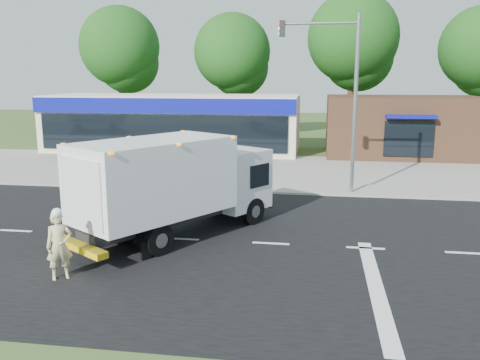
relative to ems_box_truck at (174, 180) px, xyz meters
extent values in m
plane|color=#385123|center=(3.28, -0.29, -1.96)|extent=(120.00, 120.00, 0.00)
cube|color=black|center=(3.28, -0.29, -1.95)|extent=(60.00, 14.00, 0.02)
cube|color=gray|center=(3.28, 7.91, -1.90)|extent=(60.00, 2.40, 0.12)
cube|color=gray|center=(3.28, 13.71, -1.95)|extent=(60.00, 9.00, 0.02)
cube|color=silver|center=(-5.72, -0.29, -1.94)|extent=(1.20, 0.15, 0.01)
cube|color=silver|center=(-2.72, -0.29, -1.94)|extent=(1.20, 0.15, 0.01)
cube|color=silver|center=(0.28, -0.29, -1.94)|extent=(1.20, 0.15, 0.01)
cube|color=silver|center=(3.28, -0.29, -1.94)|extent=(1.20, 0.15, 0.01)
cube|color=silver|center=(6.28, -0.29, -1.94)|extent=(1.20, 0.15, 0.01)
cube|color=silver|center=(9.28, -0.29, -1.94)|extent=(1.20, 0.15, 0.01)
cube|color=silver|center=(6.28, -3.29, -1.94)|extent=(0.40, 7.00, 0.01)
cube|color=black|center=(-0.46, -0.70, -1.23)|extent=(3.70, 4.88, 0.36)
cube|color=silver|center=(1.55, 2.36, -0.36)|extent=(2.99, 2.94, 2.17)
cube|color=black|center=(2.09, 3.18, -0.15)|extent=(1.72, 1.21, 0.93)
cube|color=white|center=(-0.46, -0.70, 0.21)|extent=(4.91, 5.67, 2.42)
cube|color=silver|center=(-1.89, -2.87, 0.16)|extent=(1.76, 1.19, 1.96)
cube|color=yellow|center=(-1.99, -3.03, -1.39)|extent=(2.27, 1.66, 0.19)
cube|color=orange|center=(-0.46, -0.70, 1.40)|extent=(4.83, 5.52, 0.08)
cylinder|color=black|center=(0.76, 2.94, -1.46)|extent=(0.80, 1.00, 0.99)
cylinder|color=black|center=(2.40, 1.86, -1.46)|extent=(0.80, 1.00, 0.99)
cylinder|color=black|center=(-1.72, -0.74, -1.46)|extent=(0.80, 1.00, 0.99)
cylinder|color=black|center=(0.00, -1.87, -1.46)|extent=(0.80, 1.00, 0.99)
imported|color=#CCC288|center=(-2.04, -4.02, -1.03)|extent=(0.81, 0.75, 1.85)
sphere|color=white|center=(-2.04, -4.02, -0.13)|extent=(0.28, 0.28, 0.28)
cube|color=beige|center=(-5.72, 19.71, 0.04)|extent=(18.00, 6.00, 4.00)
cube|color=#090F86|center=(-5.72, 16.66, 1.44)|extent=(18.00, 0.30, 1.00)
cube|color=black|center=(-5.72, 16.66, -0.36)|extent=(17.00, 0.12, 2.40)
cube|color=#382316|center=(10.28, 19.71, 0.04)|extent=(10.00, 6.00, 4.00)
cube|color=#090F86|center=(10.28, 16.61, 0.94)|extent=(3.00, 1.20, 0.20)
cube|color=black|center=(10.28, 16.66, -0.46)|extent=(3.00, 0.12, 2.20)
cylinder|color=gray|center=(6.28, 7.31, 2.04)|extent=(0.18, 0.18, 8.00)
cylinder|color=gray|center=(4.58, 7.31, 5.64)|extent=(3.40, 0.12, 0.12)
cube|color=black|center=(2.98, 7.31, 5.44)|extent=(0.25, 0.25, 0.70)
cylinder|color=#332114|center=(-12.72, 27.71, 1.72)|extent=(0.56, 0.56, 7.35)
sphere|color=#1B4A15|center=(-12.72, 27.71, 5.92)|extent=(6.93, 6.93, 6.93)
sphere|color=#1B4A15|center=(-12.22, 28.21, 4.55)|extent=(5.46, 5.46, 5.46)
cylinder|color=#332114|center=(-2.72, 27.71, 1.47)|extent=(0.56, 0.56, 6.86)
sphere|color=#1B4A15|center=(-2.72, 27.71, 5.39)|extent=(6.47, 6.47, 6.47)
sphere|color=#1B4A15|center=(-2.22, 28.21, 4.12)|extent=(5.10, 5.10, 5.10)
cylinder|color=#332114|center=(7.28, 27.71, 1.96)|extent=(0.56, 0.56, 7.84)
sphere|color=#1B4A15|center=(7.28, 27.71, 6.44)|extent=(7.39, 7.39, 7.39)
sphere|color=#1B4A15|center=(7.78, 28.21, 4.99)|extent=(5.82, 5.82, 5.82)
cylinder|color=#332114|center=(17.28, 27.71, 1.54)|extent=(0.56, 0.56, 7.00)
camera|label=1|loc=(4.68, -16.00, 3.41)|focal=38.00mm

